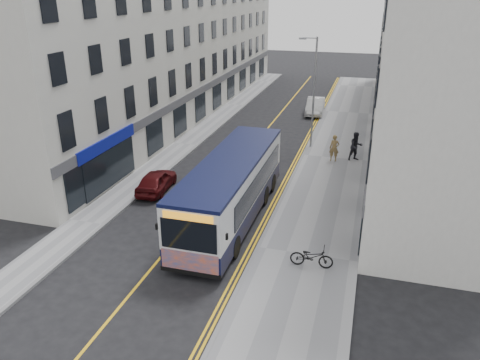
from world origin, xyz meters
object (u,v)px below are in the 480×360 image
Objects in this scene: car_white at (315,106)px; car_maroon at (156,181)px; streetlamp at (313,89)px; city_bus at (232,187)px; pedestrian_far at (356,146)px; bicycle at (312,257)px; pedestrian_near at (334,148)px.

car_maroon is (-6.56, -20.65, -0.10)m from car_white.
streetlamp is 0.70× the size of city_bus.
streetlamp is 4.07× the size of pedestrian_far.
pedestrian_far is (5.60, 10.62, -0.72)m from city_bus.
streetlamp is 5.17m from pedestrian_far.
bicycle is at bearing -81.56° from streetlamp.
streetlamp reaches higher than car_maroon.
car_maroon is (-9.54, -7.76, -0.39)m from pedestrian_near.
city_bus reaches higher than pedestrian_far.
streetlamp is 4.72m from pedestrian_near.
streetlamp is at bearing 117.63° from pedestrian_far.
pedestrian_near is at bearing -0.88° from bicycle.
pedestrian_far is 13.73m from car_maroon.
city_bus reaches higher than bicycle.
city_bus is 6.37× the size of pedestrian_near.
streetlamp is at bearing 5.92° from bicycle.
streetlamp is 4.37× the size of bicycle.
car_maroon is at bearing 156.51° from city_bus.
city_bus is 23.03m from car_white.
city_bus is 5.85× the size of pedestrian_far.
city_bus is 3.09× the size of car_maroon.
pedestrian_near is 0.49× the size of car_maroon.
streetlamp reaches higher than pedestrian_near.
bicycle is at bearing -36.82° from city_bus.
pedestrian_near is 13.24m from car_white.
pedestrian_near is 0.92× the size of pedestrian_far.
car_white is (-2.98, 12.89, -0.29)m from pedestrian_near.
car_maroon is (-5.33, 2.32, -1.19)m from city_bus.
pedestrian_near reaches higher than bicycle.
car_maroon is at bearing -140.81° from pedestrian_near.
car_white is 1.20× the size of car_maroon.
pedestrian_near is 12.30m from car_maroon.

